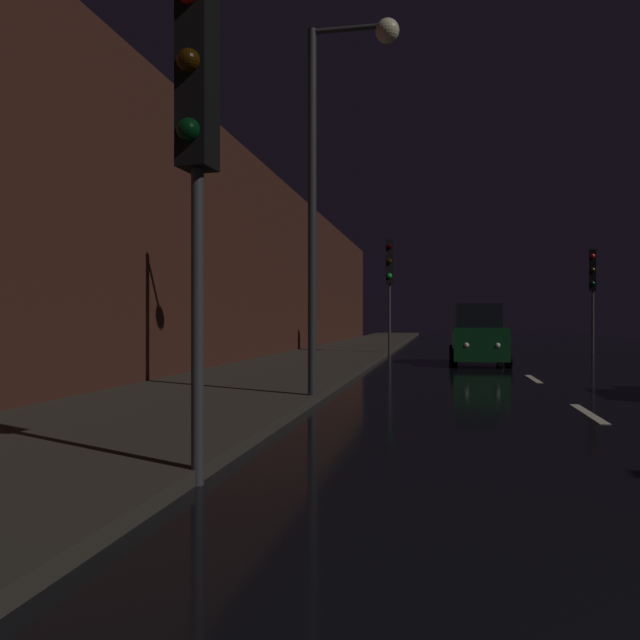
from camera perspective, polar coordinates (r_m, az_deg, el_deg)
ground at (r=26.73m, az=16.06°, el=-3.34°), size 26.11×84.00×0.02m
sidewalk_left at (r=26.98m, az=1.38°, el=-3.13°), size 4.40×84.00×0.15m
building_facade_left at (r=24.22m, az=-6.11°, el=5.28°), size 0.80×63.00×7.55m
lane_centerline at (r=14.60m, az=20.44°, el=-6.07°), size 0.16×21.18×0.01m
traffic_light_far_right at (r=31.61m, az=23.62°, el=3.52°), size 0.38×0.49×4.81m
traffic_light_far_left at (r=27.28m, az=6.36°, el=4.46°), size 0.34×0.47×5.03m
traffic_light_near_left at (r=6.29m, az=-11.20°, el=18.42°), size 0.33×0.47×4.87m
streetlamp_overhead at (r=11.98m, az=1.53°, el=15.17°), size 1.70×0.44×7.05m
car_approaching_headlights at (r=22.45m, az=14.22°, el=-1.50°), size 1.93×4.18×2.10m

